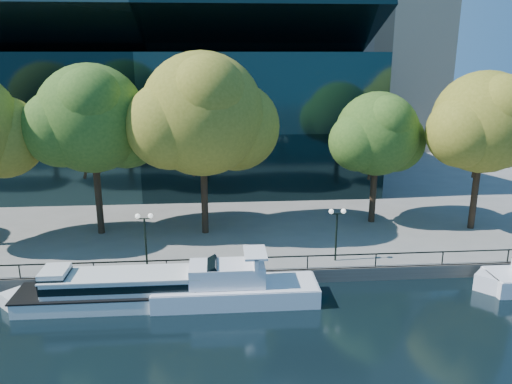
{
  "coord_description": "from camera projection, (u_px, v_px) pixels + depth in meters",
  "views": [
    {
      "loc": [
        3.75,
        -29.36,
        16.01
      ],
      "look_at": [
        6.67,
        8.0,
        5.44
      ],
      "focal_mm": 35.0,
      "sensor_mm": 36.0,
      "label": 1
    }
  ],
  "objects": [
    {
      "name": "ground",
      "position": [
        163.0,
        308.0,
        32.24
      ],
      "size": [
        160.0,
        160.0,
        0.0
      ],
      "primitive_type": "plane",
      "color": "black",
      "rests_on": "ground"
    },
    {
      "name": "promenade",
      "position": [
        190.0,
        171.0,
        67.01
      ],
      "size": [
        90.0,
        67.08,
        1.0
      ],
      "color": "slate",
      "rests_on": "ground"
    },
    {
      "name": "railing",
      "position": [
        166.0,
        261.0,
        34.83
      ],
      "size": [
        88.2,
        0.08,
        0.99
      ],
      "color": "black",
      "rests_on": "promenade"
    },
    {
      "name": "convention_building",
      "position": [
        153.0,
        116.0,
        60.13
      ],
      "size": [
        50.0,
        24.57,
        21.43
      ],
      "color": "black",
      "rests_on": "ground"
    },
    {
      "name": "tour_boat",
      "position": [
        111.0,
        289.0,
        32.43
      ],
      "size": [
        14.01,
        3.12,
        2.66
      ],
      "color": "silver",
      "rests_on": "ground"
    },
    {
      "name": "cruiser_near",
      "position": [
        228.0,
        286.0,
        32.87
      ],
      "size": [
        12.07,
        3.11,
        3.5
      ],
      "color": "white",
      "rests_on": "ground"
    },
    {
      "name": "tree_2",
      "position": [
        94.0,
        121.0,
        40.22
      ],
      "size": [
        10.99,
        9.01,
        14.21
      ],
      "color": "black",
      "rests_on": "promenade"
    },
    {
      "name": "tree_3",
      "position": [
        205.0,
        117.0,
        40.24
      ],
      "size": [
        12.52,
        10.27,
        15.16
      ],
      "color": "black",
      "rests_on": "promenade"
    },
    {
      "name": "tree_4",
      "position": [
        379.0,
        136.0,
        43.55
      ],
      "size": [
        9.16,
        7.51,
        11.76
      ],
      "color": "black",
      "rests_on": "promenade"
    },
    {
      "name": "tree_5",
      "position": [
        486.0,
        124.0,
        41.54
      ],
      "size": [
        10.62,
        8.71,
        13.59
      ],
      "color": "black",
      "rests_on": "promenade"
    },
    {
      "name": "lamp_1",
      "position": [
        145.0,
        228.0,
        35.36
      ],
      "size": [
        1.26,
        0.36,
        4.03
      ],
      "color": "black",
      "rests_on": "promenade"
    },
    {
      "name": "lamp_2",
      "position": [
        337.0,
        223.0,
        36.4
      ],
      "size": [
        1.26,
        0.36,
        4.03
      ],
      "color": "black",
      "rests_on": "promenade"
    }
  ]
}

